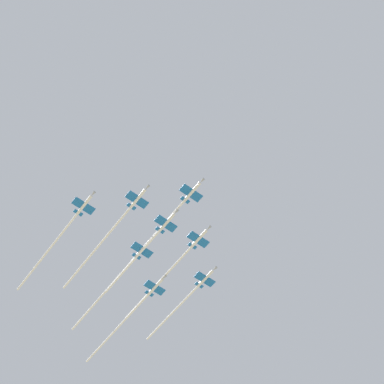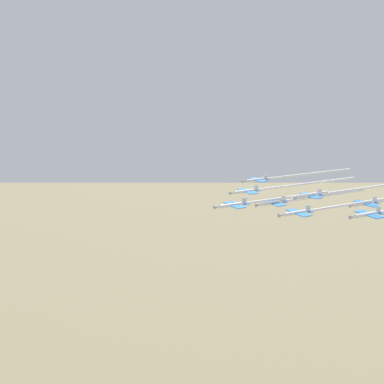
{
  "view_description": "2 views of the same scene",
  "coord_description": "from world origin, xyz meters",
  "px_view_note": "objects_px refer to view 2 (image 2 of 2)",
  "views": [
    {
      "loc": [
        -107.71,
        51.65,
        3.89
      ],
      "look_at": [
        -10.23,
        19.74,
        185.62
      ],
      "focal_mm": 59.38,
      "sensor_mm": 36.0,
      "label": 1
    },
    {
      "loc": [
        -37.78,
        -104.43,
        220.83
      ],
      "look_at": [
        -21.56,
        24.23,
        188.69
      ],
      "focal_mm": 42.92,
      "sensor_mm": 36.0,
      "label": 2
    }
  ],
  "objects_px": {
    "jet_port_inner": "(335,207)",
    "jet_port_outer": "(301,199)",
    "jet_lead": "(261,201)",
    "jet_starboard_inner": "(283,187)",
    "jet_center_rear": "(288,176)",
    "jet_port_trail": "(344,191)"
  },
  "relations": [
    {
      "from": "jet_port_outer",
      "to": "jet_center_rear",
      "type": "relative_size",
      "value": 0.85
    },
    {
      "from": "jet_port_inner",
      "to": "jet_lead",
      "type": "bearing_deg",
      "value": 52.57
    },
    {
      "from": "jet_lead",
      "to": "jet_port_outer",
      "type": "bearing_deg",
      "value": -90.0
    },
    {
      "from": "jet_port_trail",
      "to": "jet_port_outer",
      "type": "bearing_deg",
      "value": 90.0
    },
    {
      "from": "jet_lead",
      "to": "jet_port_trail",
      "type": "relative_size",
      "value": 0.8
    },
    {
      "from": "jet_port_inner",
      "to": "jet_port_outer",
      "type": "relative_size",
      "value": 1.17
    },
    {
      "from": "jet_port_outer",
      "to": "jet_center_rear",
      "type": "distance_m",
      "value": 29.58
    },
    {
      "from": "jet_starboard_inner",
      "to": "jet_port_trail",
      "type": "bearing_deg",
      "value": -130.52
    },
    {
      "from": "jet_lead",
      "to": "jet_starboard_inner",
      "type": "bearing_deg",
      "value": -54.02
    },
    {
      "from": "jet_lead",
      "to": "jet_starboard_inner",
      "type": "distance_m",
      "value": 21.79
    },
    {
      "from": "jet_port_inner",
      "to": "jet_port_trail",
      "type": "height_order",
      "value": "jet_port_trail"
    },
    {
      "from": "jet_port_inner",
      "to": "jet_port_trail",
      "type": "xyz_separation_m",
      "value": [
        10.8,
        17.31,
        0.16
      ]
    },
    {
      "from": "jet_lead",
      "to": "jet_center_rear",
      "type": "bearing_deg",
      "value": -49.12
    },
    {
      "from": "jet_port_inner",
      "to": "jet_starboard_inner",
      "type": "relative_size",
      "value": 0.96
    },
    {
      "from": "jet_starboard_inner",
      "to": "jet_center_rear",
      "type": "bearing_deg",
      "value": -43.02
    },
    {
      "from": "jet_starboard_inner",
      "to": "jet_lead",
      "type": "bearing_deg",
      "value": 125.98
    },
    {
      "from": "jet_center_rear",
      "to": "jet_port_trail",
      "type": "xyz_separation_m",
      "value": [
        11.27,
        -23.18,
        -0.31
      ]
    },
    {
      "from": "jet_port_inner",
      "to": "jet_port_outer",
      "type": "distance_m",
      "value": 12.96
    },
    {
      "from": "jet_center_rear",
      "to": "jet_port_trail",
      "type": "height_order",
      "value": "jet_center_rear"
    },
    {
      "from": "jet_lead",
      "to": "jet_port_inner",
      "type": "height_order",
      "value": "jet_lead"
    },
    {
      "from": "jet_lead",
      "to": "jet_center_rear",
      "type": "relative_size",
      "value": 0.82
    },
    {
      "from": "jet_center_rear",
      "to": "jet_port_inner",
      "type": "bearing_deg",
      "value": 161.49
    }
  ]
}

